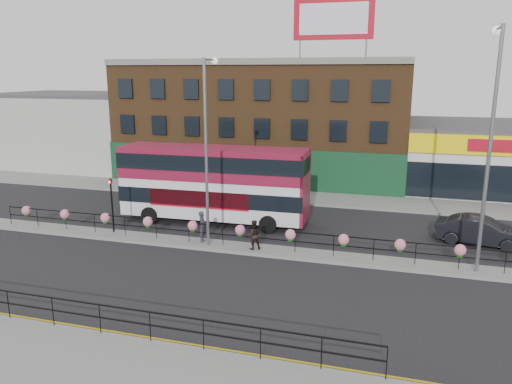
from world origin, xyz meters
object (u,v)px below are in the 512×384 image
(pedestrian_b, at_px, (253,235))
(lamp_column_east, at_px, (491,130))
(car, at_px, (481,231))
(double_decker_bus, at_px, (214,177))
(pedestrian_a, at_px, (202,226))
(lamp_column_west, at_px, (208,137))

(pedestrian_b, height_order, lamp_column_east, lamp_column_east)
(pedestrian_b, bearing_deg, car, 171.50)
(lamp_column_east, bearing_deg, pedestrian_b, -178.03)
(car, bearing_deg, lamp_column_east, -179.32)
(double_decker_bus, distance_m, pedestrian_b, 6.33)
(pedestrian_a, xyz_separation_m, pedestrian_b, (3.06, -0.38, -0.07))
(car, height_order, lamp_column_west, lamp_column_west)
(pedestrian_a, relative_size, lamp_column_west, 0.18)
(car, distance_m, lamp_column_west, 15.86)
(double_decker_bus, relative_size, pedestrian_a, 6.85)
(double_decker_bus, bearing_deg, pedestrian_a, -78.20)
(lamp_column_west, bearing_deg, pedestrian_a, 161.00)
(double_decker_bus, bearing_deg, pedestrian_b, -49.13)
(pedestrian_a, bearing_deg, lamp_column_east, -98.65)
(pedestrian_a, height_order, pedestrian_b, pedestrian_a)
(car, xyz_separation_m, pedestrian_a, (-14.80, -4.23, 0.23))
(pedestrian_a, xyz_separation_m, lamp_column_west, (0.50, -0.17, 5.02))
(car, bearing_deg, pedestrian_a, 116.53)
(car, bearing_deg, double_decker_bus, 100.81)
(double_decker_bus, height_order, lamp_column_west, lamp_column_west)
(pedestrian_a, bearing_deg, car, -82.70)
(pedestrian_a, distance_m, lamp_column_east, 15.20)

